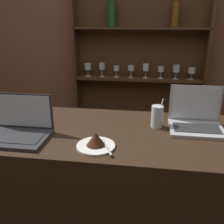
# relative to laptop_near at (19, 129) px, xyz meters

# --- Properties ---
(bar_counter) EXTENTS (1.64, 0.69, 1.04)m
(bar_counter) POSITION_rel_laptop_near_xyz_m (0.43, 0.14, -0.56)
(bar_counter) COLOR black
(bar_counter) RESTS_ON ground_plane
(back_wall) EXTENTS (7.00, 0.06, 2.70)m
(back_wall) POSITION_rel_laptop_near_xyz_m (0.43, 1.48, 0.27)
(back_wall) COLOR brown
(back_wall) RESTS_ON ground_plane
(back_shelf) EXTENTS (1.29, 0.18, 1.94)m
(back_shelf) POSITION_rel_laptop_near_xyz_m (0.57, 1.40, -0.07)
(back_shelf) COLOR #472D19
(back_shelf) RESTS_ON ground_plane
(laptop_near) EXTENTS (0.33, 0.24, 0.22)m
(laptop_near) POSITION_rel_laptop_near_xyz_m (0.00, 0.00, 0.00)
(laptop_near) COLOR #333338
(laptop_near) RESTS_ON bar_counter
(laptop_far) EXTENTS (0.30, 0.23, 0.23)m
(laptop_far) POSITION_rel_laptop_near_xyz_m (0.95, 0.25, 0.00)
(laptop_far) COLOR #ADADB2
(laptop_far) RESTS_ON bar_counter
(cake_plate) EXTENTS (0.19, 0.19, 0.07)m
(cake_plate) POSITION_rel_laptop_near_xyz_m (0.43, -0.05, -0.02)
(cake_plate) COLOR white
(cake_plate) RESTS_ON bar_counter
(water_glass) EXTENTS (0.07, 0.07, 0.17)m
(water_glass) POSITION_rel_laptop_near_xyz_m (0.73, 0.24, 0.02)
(water_glass) COLOR silver
(water_glass) RESTS_ON bar_counter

